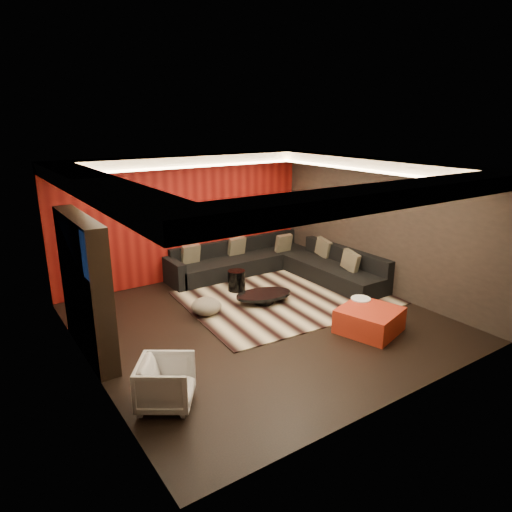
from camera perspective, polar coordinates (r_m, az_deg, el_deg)
floor at (r=8.41m, az=0.60°, el=-8.25°), size 6.00×6.00×0.02m
ceiling at (r=7.65m, az=0.66°, el=11.23°), size 6.00×6.00×0.02m
wall_back at (r=10.46m, az=-8.81°, el=4.76°), size 6.00×0.02×2.80m
wall_left at (r=6.76m, az=-20.91°, el=-2.95°), size 0.02×6.00×2.80m
wall_right at (r=9.89m, az=15.17°, el=3.66°), size 0.02×6.00×2.80m
red_feature_wall at (r=10.43m, az=-8.71°, el=4.72°), size 5.98×0.05×2.78m
soffit_back at (r=9.99m, az=-8.36°, el=11.70°), size 6.00×0.60×0.22m
soffit_front at (r=5.68m, az=16.48°, el=7.33°), size 6.00×0.60×0.22m
soffit_left at (r=6.53m, az=-19.44°, el=8.24°), size 0.60×4.80×0.22m
soffit_right at (r=9.46m, az=14.51°, el=11.07°), size 0.60×4.80×0.22m
cove_back at (r=9.70m, az=-7.44°, el=11.05°), size 4.80×0.08×0.04m
cove_front at (r=5.91m, az=13.88°, el=7.00°), size 4.80×0.08×0.04m
cove_left at (r=6.64m, az=-16.52°, el=7.84°), size 0.08×4.80×0.04m
cove_right at (r=9.21m, az=13.03°, el=10.46°), size 0.08×4.80×0.04m
tv_surround at (r=7.44m, az=-20.59°, el=-3.58°), size 0.30×2.00×2.20m
tv_screen at (r=7.37m, az=-19.66°, el=-0.81°), size 0.04×1.30×0.80m
tv_shelf at (r=7.62m, az=-19.11°, el=-6.19°), size 0.04×1.60×0.04m
rug at (r=9.45m, az=3.80°, el=-5.25°), size 4.19×3.26×0.02m
coffee_table at (r=9.15m, az=0.96°, el=-5.24°), size 1.34×1.34×0.19m
drum_stool at (r=9.74m, az=-2.45°, el=-3.07°), size 0.46×0.46×0.44m
striped_pouf at (r=8.66m, az=-6.23°, el=-6.26°), size 0.72×0.72×0.31m
white_side_table at (r=8.57m, az=12.88°, el=-6.52°), size 0.37×0.37×0.44m
orange_ottoman at (r=8.21m, az=13.98°, el=-7.77°), size 1.17×1.17×0.42m
armchair at (r=6.16m, az=-11.20°, el=-15.32°), size 0.96×0.95×0.63m
sectional_sofa at (r=10.67m, az=2.59°, el=-1.16°), size 3.65×3.50×0.75m
throw_pillows at (r=10.60m, az=2.57°, el=0.75°), size 3.10×2.75×0.50m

